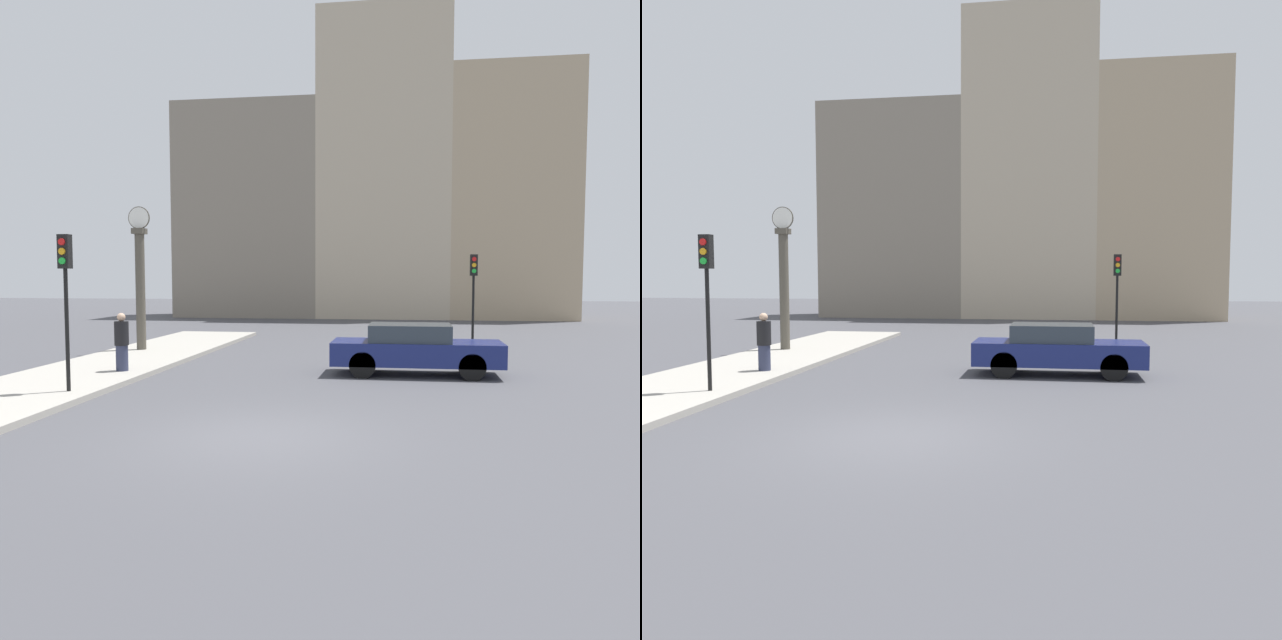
{
  "view_description": "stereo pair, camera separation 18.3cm",
  "coord_description": "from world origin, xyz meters",
  "views": [
    {
      "loc": [
        2.54,
        -10.22,
        2.75
      ],
      "look_at": [
        0.04,
        7.33,
        1.48
      ],
      "focal_mm": 35.0,
      "sensor_mm": 36.0,
      "label": 1
    },
    {
      "loc": [
        2.72,
        -10.19,
        2.75
      ],
      "look_at": [
        0.04,
        7.33,
        1.48
      ],
      "focal_mm": 35.0,
      "sensor_mm": 36.0,
      "label": 2
    }
  ],
  "objects": [
    {
      "name": "sedan_car",
      "position": [
        2.72,
        7.08,
        0.73
      ],
      "size": [
        4.64,
        1.7,
        1.41
      ],
      "color": "navy",
      "rests_on": "ground_plane"
    },
    {
      "name": "traffic_light_far",
      "position": [
        4.83,
        12.63,
        2.52
      ],
      "size": [
        0.26,
        0.24,
        3.5
      ],
      "color": "black",
      "rests_on": "ground_plane"
    },
    {
      "name": "pedestrian_black_jacket",
      "position": [
        -5.22,
        5.78,
        0.92
      ],
      "size": [
        0.38,
        0.38,
        1.59
      ],
      "color": "#2D334C",
      "rests_on": "sidewalk_corner"
    },
    {
      "name": "street_clock",
      "position": [
        -6.8,
        10.57,
        2.58
      ],
      "size": [
        0.78,
        0.43,
        5.01
      ],
      "color": "#4C473D",
      "rests_on": "sidewalk_corner"
    },
    {
      "name": "traffic_light_near",
      "position": [
        -5.05,
        2.76,
        2.67
      ],
      "size": [
        0.26,
        0.24,
        3.52
      ],
      "color": "black",
      "rests_on": "sidewalk_corner"
    },
    {
      "name": "sidewalk_corner",
      "position": [
        -6.18,
        7.85,
        0.07
      ],
      "size": [
        3.51,
        19.7,
        0.14
      ],
      "primitive_type": "cube",
      "color": "#A39E93",
      "rests_on": "ground_plane"
    },
    {
      "name": "building_row",
      "position": [
        0.37,
        31.18,
        8.26
      ],
      "size": [
        25.53,
        5.0,
        19.35
      ],
      "color": "gray",
      "rests_on": "ground_plane"
    },
    {
      "name": "ground_plane",
      "position": [
        0.0,
        0.0,
        0.0
      ],
      "size": [
        120.0,
        120.0,
        0.0
      ],
      "primitive_type": "plane",
      "color": "#47474C"
    }
  ]
}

